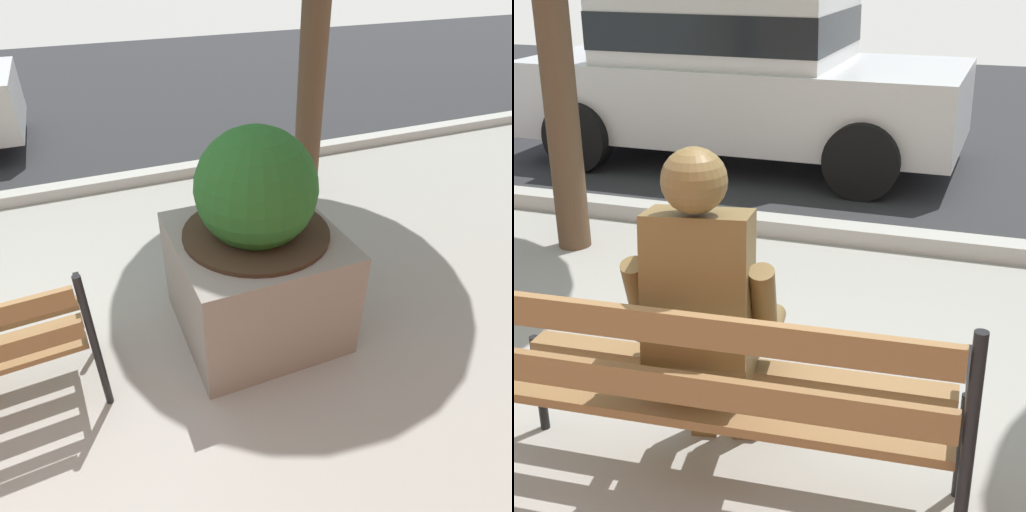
% 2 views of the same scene
% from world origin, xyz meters
% --- Properties ---
extents(street_surface, '(60.00, 9.00, 0.01)m').
position_xyz_m(street_surface, '(0.00, 7.50, 0.00)').
color(street_surface, '#2D2D30').
rests_on(street_surface, ground).
extents(concrete_planter, '(1.04, 1.04, 1.46)m').
position_xyz_m(concrete_planter, '(1.92, 0.20, 0.63)').
color(concrete_planter, gray).
rests_on(concrete_planter, ground).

